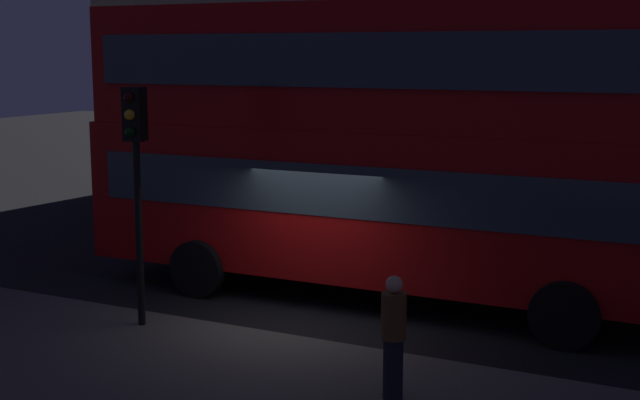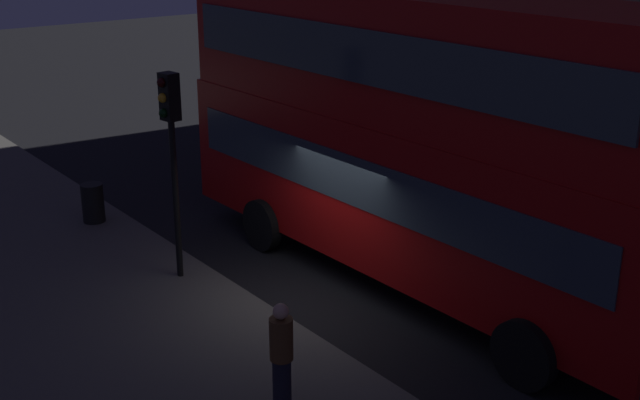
{
  "view_description": "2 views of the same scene",
  "coord_description": "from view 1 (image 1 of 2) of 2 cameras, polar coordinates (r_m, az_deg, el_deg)",
  "views": [
    {
      "loc": [
        6.69,
        -12.43,
        4.54
      ],
      "look_at": [
        0.11,
        0.72,
        2.04
      ],
      "focal_mm": 49.07,
      "sensor_mm": 36.0,
      "label": 1
    },
    {
      "loc": [
        10.82,
        -8.02,
        6.65
      ],
      "look_at": [
        -1.43,
        1.44,
        1.21
      ],
      "focal_mm": 46.24,
      "sensor_mm": 36.0,
      "label": 2
    }
  ],
  "objects": [
    {
      "name": "ground_plane",
      "position": [
        14.82,
        -1.66,
        -8.17
      ],
      "size": [
        80.0,
        80.0,
        0.0
      ],
      "primitive_type": "plane",
      "color": "black"
    },
    {
      "name": "pedestrian",
      "position": [
        11.31,
        4.82,
        -8.8
      ],
      "size": [
        0.32,
        0.32,
        1.63
      ],
      "rotation": [
        0.0,
        0.0,
        2.25
      ],
      "color": "black",
      "rests_on": "sidewalk_slab"
    },
    {
      "name": "traffic_light_near_kerb",
      "position": [
        14.17,
        -11.94,
        2.84
      ],
      "size": [
        0.35,
        0.38,
        3.87
      ],
      "rotation": [
        0.0,
        0.0,
        0.13
      ],
      "color": "black",
      "rests_on": "sidewalk_slab"
    },
    {
      "name": "double_decker_bus",
      "position": [
        15.82,
        3.6,
        4.12
      ],
      "size": [
        11.07,
        3.0,
        5.38
      ],
      "rotation": [
        0.0,
        0.0,
        0.01
      ],
      "color": "#9E0C0C",
      "rests_on": "ground"
    }
  ]
}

